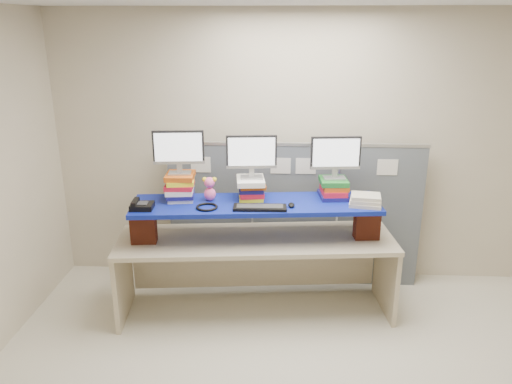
# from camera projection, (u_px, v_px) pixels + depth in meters

# --- Properties ---
(room) EXTENTS (5.00, 4.00, 2.80)m
(room) POSITION_uv_depth(u_px,v_px,m) (302.00, 224.00, 3.25)
(room) COLOR beige
(room) RESTS_ON ground
(cubicle_partition) EXTENTS (2.60, 0.06, 1.53)m
(cubicle_partition) POSITION_uv_depth(u_px,v_px,m) (294.00, 215.00, 5.14)
(cubicle_partition) COLOR #4C5259
(cubicle_partition) RESTS_ON ground
(desk) EXTENTS (2.60, 0.98, 0.77)m
(desk) POSITION_uv_depth(u_px,v_px,m) (256.00, 253.00, 4.64)
(desk) COLOR #C0B192
(desk) RESTS_ON ground
(brick_pier_left) EXTENTS (0.24, 0.14, 0.31)m
(brick_pier_left) POSITION_uv_depth(u_px,v_px,m) (143.00, 227.00, 4.45)
(brick_pier_left) COLOR maroon
(brick_pier_left) RESTS_ON desk
(brick_pier_right) EXTENTS (0.24, 0.14, 0.31)m
(brick_pier_right) POSITION_uv_depth(u_px,v_px,m) (367.00, 223.00, 4.53)
(brick_pier_right) COLOR maroon
(brick_pier_right) RESTS_ON desk
(blue_board) EXTENTS (2.25, 0.77, 0.04)m
(blue_board) POSITION_uv_depth(u_px,v_px,m) (256.00, 205.00, 4.48)
(blue_board) COLOR navy
(blue_board) RESTS_ON brick_pier_left
(book_stack_left) EXTENTS (0.28, 0.32, 0.24)m
(book_stack_left) POSITION_uv_depth(u_px,v_px,m) (180.00, 186.00, 4.52)
(book_stack_left) COLOR white
(book_stack_left) RESTS_ON blue_board
(book_stack_center) EXTENTS (0.29, 0.34, 0.19)m
(book_stack_center) POSITION_uv_depth(u_px,v_px,m) (251.00, 188.00, 4.55)
(book_stack_center) COLOR yellow
(book_stack_center) RESTS_ON blue_board
(book_stack_right) EXTENTS (0.27, 0.31, 0.18)m
(book_stack_right) POSITION_uv_depth(u_px,v_px,m) (334.00, 188.00, 4.58)
(book_stack_right) COLOR navy
(book_stack_right) RESTS_ON blue_board
(monitor_left) EXTENTS (0.45, 0.15, 0.39)m
(monitor_left) POSITION_uv_depth(u_px,v_px,m) (179.00, 150.00, 4.41)
(monitor_left) COLOR #A1A1A6
(monitor_left) RESTS_ON book_stack_left
(monitor_center) EXTENTS (0.45, 0.15, 0.39)m
(monitor_center) POSITION_uv_depth(u_px,v_px,m) (252.00, 154.00, 4.45)
(monitor_center) COLOR #A1A1A6
(monitor_center) RESTS_ON book_stack_center
(monitor_right) EXTENTS (0.45, 0.15, 0.39)m
(monitor_right) POSITION_uv_depth(u_px,v_px,m) (336.00, 155.00, 4.49)
(monitor_right) COLOR #A1A1A6
(monitor_right) RESTS_ON book_stack_right
(keyboard) EXTENTS (0.47, 0.16, 0.03)m
(keyboard) POSITION_uv_depth(u_px,v_px,m) (260.00, 207.00, 4.31)
(keyboard) COLOR black
(keyboard) RESTS_ON blue_board
(mouse) EXTENTS (0.08, 0.11, 0.03)m
(mouse) POSITION_uv_depth(u_px,v_px,m) (291.00, 205.00, 4.37)
(mouse) COLOR black
(mouse) RESTS_ON blue_board
(desk_phone) EXTENTS (0.20, 0.18, 0.08)m
(desk_phone) POSITION_uv_depth(u_px,v_px,m) (141.00, 205.00, 4.31)
(desk_phone) COLOR black
(desk_phone) RESTS_ON blue_board
(headset) EXTENTS (0.23, 0.23, 0.02)m
(headset) POSITION_uv_depth(u_px,v_px,m) (207.00, 207.00, 4.34)
(headset) COLOR black
(headset) RESTS_ON blue_board
(plush_toy) EXTENTS (0.13, 0.10, 0.22)m
(plush_toy) POSITION_uv_depth(u_px,v_px,m) (210.00, 189.00, 4.49)
(plush_toy) COLOR pink
(plush_toy) RESTS_ON blue_board
(binder_stack) EXTENTS (0.31, 0.26, 0.10)m
(binder_stack) POSITION_uv_depth(u_px,v_px,m) (366.00, 200.00, 4.39)
(binder_stack) COLOR beige
(binder_stack) RESTS_ON blue_board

